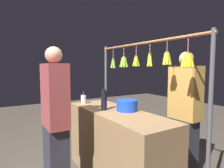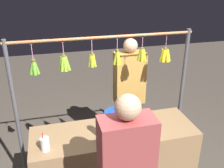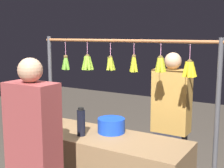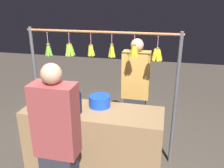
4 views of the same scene
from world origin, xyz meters
name	(u,v)px [view 2 (image 2 of 4)]	position (x,y,z in m)	size (l,w,h in m)	color
market_counter	(114,165)	(0.00, 0.00, 0.46)	(1.71, 0.58, 0.91)	olive
display_rack	(106,80)	(-0.01, -0.42, 1.30)	(2.03, 0.14, 1.83)	#4C4C51
water_bottle	(104,127)	(0.14, 0.10, 1.04)	(0.08, 0.08, 0.27)	black
blue_bucket	(117,118)	(-0.06, -0.13, 0.98)	(0.26, 0.26, 0.14)	blue
drink_cup	(45,144)	(0.70, 0.14, 0.97)	(0.08, 0.08, 0.18)	silver
vendor_person	(129,99)	(-0.42, -0.80, 0.82)	(0.40, 0.21, 1.66)	#2D2D38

